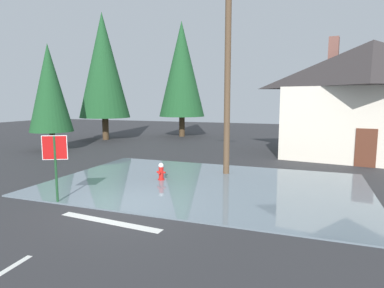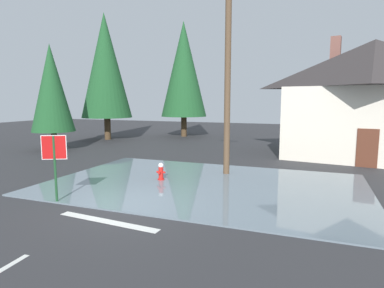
# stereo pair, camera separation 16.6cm
# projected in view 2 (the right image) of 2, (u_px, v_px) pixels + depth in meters

# --- Properties ---
(ground_plane) EXTENTS (80.00, 80.00, 0.10)m
(ground_plane) POSITION_uv_depth(u_px,v_px,m) (125.00, 207.00, 10.72)
(ground_plane) COLOR #2D2D30
(flood_puddle) EXTENTS (12.60, 8.18, 0.05)m
(flood_puddle) POSITION_uv_depth(u_px,v_px,m) (204.00, 184.00, 13.37)
(flood_puddle) COLOR slate
(flood_puddle) RESTS_ON ground
(lane_stop_bar) EXTENTS (3.38, 0.56, 0.01)m
(lane_stop_bar) POSITION_uv_depth(u_px,v_px,m) (107.00, 221.00, 9.32)
(lane_stop_bar) COLOR silver
(lane_stop_bar) RESTS_ON ground
(stop_sign_near) EXTENTS (0.73, 0.39, 2.30)m
(stop_sign_near) POSITION_uv_depth(u_px,v_px,m) (54.00, 155.00, 10.83)
(stop_sign_near) COLOR #1E4C28
(stop_sign_near) RESTS_ON ground
(fire_hydrant) EXTENTS (0.39, 0.34, 0.79)m
(fire_hydrant) POSITION_uv_depth(u_px,v_px,m) (161.00, 172.00, 13.98)
(fire_hydrant) COLOR red
(fire_hydrant) RESTS_ON ground
(utility_pole) EXTENTS (1.60, 0.28, 8.99)m
(utility_pole) POSITION_uv_depth(u_px,v_px,m) (228.00, 72.00, 14.62)
(utility_pole) COLOR brown
(utility_pole) RESTS_ON ground
(house) EXTENTS (10.62, 8.46, 7.47)m
(house) POSITION_uv_depth(u_px,v_px,m) (372.00, 98.00, 19.23)
(house) COLOR silver
(house) RESTS_ON ground
(pine_tree_tall_left) EXTENTS (4.28, 4.28, 10.69)m
(pine_tree_tall_left) POSITION_uv_depth(u_px,v_px,m) (184.00, 69.00, 30.51)
(pine_tree_tall_left) COLOR #4C3823
(pine_tree_tall_left) RESTS_ON ground
(pine_tree_mid_left) EXTENTS (4.32, 4.32, 10.80)m
(pine_tree_mid_left) POSITION_uv_depth(u_px,v_px,m) (105.00, 66.00, 28.03)
(pine_tree_mid_left) COLOR #4C3823
(pine_tree_mid_left) RESTS_ON ground
(pine_tree_short_left) EXTENTS (2.89, 2.89, 7.21)m
(pine_tree_short_left) POSITION_uv_depth(u_px,v_px,m) (52.00, 88.00, 22.21)
(pine_tree_short_left) COLOR #4C3823
(pine_tree_short_left) RESTS_ON ground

